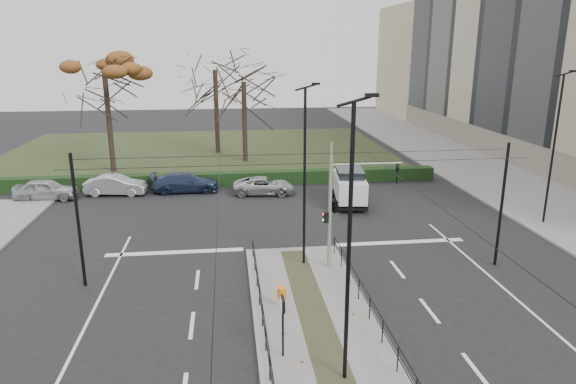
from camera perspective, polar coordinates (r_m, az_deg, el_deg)
name	(u,v)px	position (r m, az deg, el deg)	size (l,w,h in m)	color
ground	(306,294)	(22.38, 2.02, -11.27)	(140.00, 140.00, 0.00)	black
median_island	(316,323)	(20.18, 3.13, -14.29)	(4.40, 15.00, 0.14)	slate
sidewalk_east	(470,167)	(47.82, 19.61, 2.64)	(8.00, 90.00, 0.14)	slate
park	(199,151)	(52.75, -9.83, 4.47)	(38.00, 26.00, 0.10)	#263219
hedge	(191,180)	(39.60, -10.76, 1.35)	(38.00, 1.00, 1.00)	black
median_railing	(317,302)	(19.66, 3.22, -12.15)	(4.14, 13.24, 0.92)	black
catenary	(301,207)	(22.57, 1.47, -1.64)	(20.00, 34.00, 6.00)	black
traffic_light	(337,204)	(23.65, 5.44, -1.28)	(3.68, 2.06, 5.37)	gray
litter_bin	(282,293)	(20.71, -0.70, -11.20)	(0.35, 0.35, 0.90)	black
info_panel	(283,311)	(17.32, -0.60, -13.06)	(0.12, 0.56, 2.14)	black
streetlamp_median_near	(350,244)	(15.13, 6.88, -5.80)	(0.74, 0.15, 8.85)	black
streetlamp_median_far	(305,176)	(23.60, 1.90, 1.82)	(0.71, 0.15, 8.55)	black
streetlamp_sidewalk	(554,148)	(33.27, 27.45, 4.40)	(0.74, 0.15, 8.83)	black
parked_car_first	(46,189)	(39.17, -25.29, 0.26)	(1.70, 4.22, 1.44)	#9FA2A6
parked_car_second	(116,185)	(38.59, -18.57, 0.73)	(1.50, 4.29, 1.41)	#9FA2A6
parked_car_third	(186,182)	(38.11, -11.30, 1.07)	(1.98, 4.87, 1.41)	#1E2B47
parked_car_fourth	(264,186)	(36.85, -2.69, 0.71)	(2.03, 4.40, 1.22)	#9FA2A6
white_van	(350,186)	(34.51, 6.85, 0.66)	(2.47, 4.66, 2.39)	silver
rust_tree	(104,72)	(44.88, -19.73, 12.43)	(7.60, 7.60, 10.76)	black
bare_tree_center	(215,76)	(50.94, -8.10, 12.64)	(7.59, 7.59, 10.65)	black
bare_tree_near	(244,88)	(46.69, -4.93, 11.47)	(6.98, 6.98, 9.50)	black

